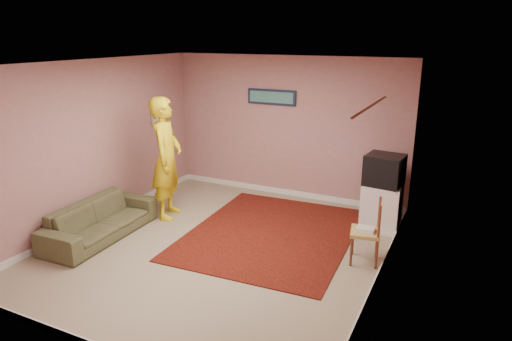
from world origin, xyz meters
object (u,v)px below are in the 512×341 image
at_px(crt_tv, 384,170).
at_px(person, 167,158).
at_px(tv_cabinet, 381,207).
at_px(chair_a, 377,185).
at_px(sofa, 100,220).
at_px(chair_b, 366,225).

relative_size(crt_tv, person, 0.30).
distance_m(tv_cabinet, person, 3.53).
relative_size(tv_cabinet, chair_a, 1.32).
bearing_deg(chair_a, sofa, -163.88).
height_order(chair_b, sofa, chair_b).
height_order(chair_a, person, person).
height_order(crt_tv, sofa, crt_tv).
xyz_separation_m(crt_tv, sofa, (-3.74, -2.16, -0.69)).
xyz_separation_m(tv_cabinet, sofa, (-3.75, -2.16, -0.09)).
height_order(tv_cabinet, chair_b, chair_b).
height_order(chair_a, sofa, chair_a).
height_order(chair_a, chair_b, chair_a).
xyz_separation_m(crt_tv, person, (-3.31, -1.02, 0.04)).
distance_m(crt_tv, person, 3.46).
bearing_deg(chair_a, chair_b, -102.36).
bearing_deg(sofa, crt_tv, -62.24).
bearing_deg(sofa, person, -23.06).
relative_size(chair_a, person, 0.27).
height_order(crt_tv, person, person).
bearing_deg(chair_b, person, -104.44).
xyz_separation_m(chair_b, sofa, (-3.77, -0.95, -0.27)).
bearing_deg(chair_a, person, -175.51).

